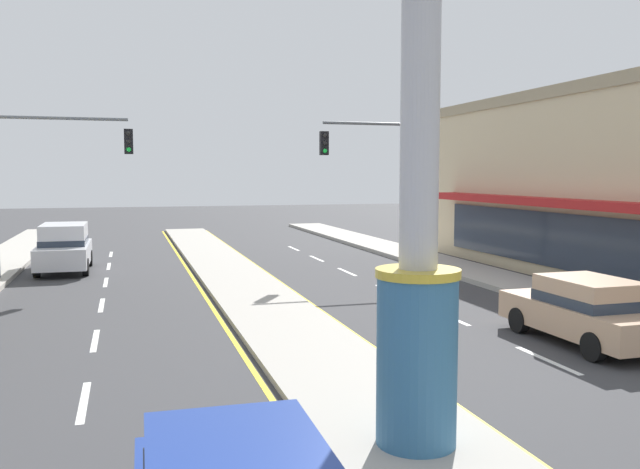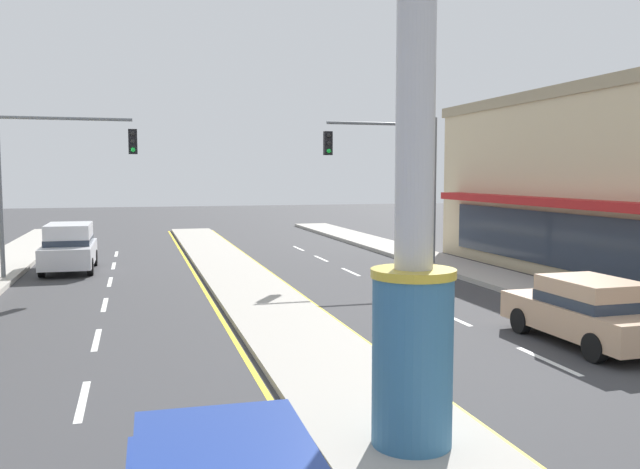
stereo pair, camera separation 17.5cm
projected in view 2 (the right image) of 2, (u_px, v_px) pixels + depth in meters
The scene contains 8 objects.
median_strip at pixel (256, 295), 21.10m from camera, with size 2.57×52.00×0.14m, color #A39E93.
sidewalk_right at pixel (544, 292), 21.60m from camera, with size 2.40×60.00×0.18m, color #ADA89E.
lane_markings at pixel (264, 305), 19.81m from camera, with size 9.31×52.00×0.01m.
district_sign at pixel (415, 119), 8.88m from camera, with size 7.07×1.17×8.41m.
traffic_light_left_side at pixel (52, 164), 24.10m from camera, with size 4.86×0.46×6.20m.
traffic_light_right_side at pixel (395, 165), 26.89m from camera, with size 4.86×0.46×6.20m.
suv_near_right_lane at pixel (69, 247), 26.77m from camera, with size 1.97×4.60×1.90m.
sedan_far_right_lane at pixel (588, 311), 15.15m from camera, with size 1.90×4.33×1.53m.
Camera 2 is at (-3.63, -2.62, 3.88)m, focal length 37.42 mm.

